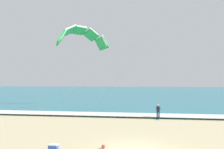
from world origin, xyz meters
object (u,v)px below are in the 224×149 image
cooler_box (53,147)px  kitesurfer (158,111)px  surfboard (158,119)px  kite_primary (81,35)px  beach_ball (103,147)px

cooler_box → kitesurfer: bearing=62.5°
surfboard → kite_primary: size_ratio=0.10×
surfboard → kitesurfer: kitesurfer is taller
cooler_box → beach_ball: (3.00, 0.94, -0.08)m
kite_primary → beach_ball: bearing=-70.6°
kitesurfer → kite_primary: 17.70m
kite_primary → beach_ball: (7.45, -21.10, -11.20)m
kite_primary → beach_ball: 25.02m
kite_primary → cooler_box: size_ratio=24.50×
kitesurfer → cooler_box: bearing=-117.5°
surfboard → cooler_box: (-6.92, -13.29, 0.18)m
kite_primary → cooler_box: kite_primary is taller
kitesurfer → surfboard: bearing=-100.6°
cooler_box → beach_ball: size_ratio=2.34×
surfboard → kitesurfer: size_ratio=0.86×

